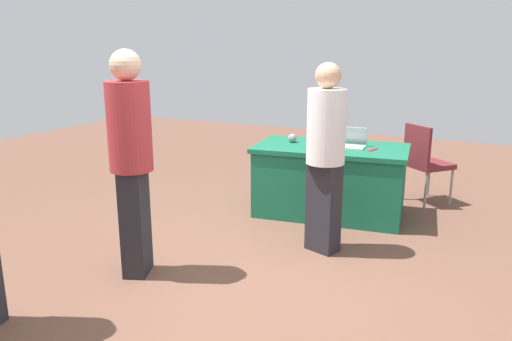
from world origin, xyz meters
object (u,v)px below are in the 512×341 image
(laptop_silver, at_px, (350,143))
(person_presenter, at_px, (326,149))
(person_attendee_standing, at_px, (131,153))
(table_foreground, at_px, (330,180))
(chair_near_front, at_px, (425,159))
(scissors_red, at_px, (373,150))
(yarn_ball, at_px, (292,138))

(laptop_silver, bearing_deg, person_presenter, 89.90)
(person_attendee_standing, bearing_deg, table_foreground, 133.83)
(table_foreground, bearing_deg, chair_near_front, -135.34)
(chair_near_front, bearing_deg, scissors_red, -75.05)
(laptop_silver, height_order, yarn_ball, laptop_silver)
(person_attendee_standing, bearing_deg, yarn_ball, 145.04)
(table_foreground, relative_size, laptop_silver, 5.15)
(person_presenter, bearing_deg, chair_near_front, -89.02)
(laptop_silver, bearing_deg, yarn_ball, -0.49)
(yarn_ball, bearing_deg, person_attendee_standing, 77.42)
(table_foreground, relative_size, chair_near_front, 1.84)
(table_foreground, relative_size, person_presenter, 1.02)
(table_foreground, xyz_separation_m, chair_near_front, (-0.87, -0.86, 0.15))
(person_presenter, bearing_deg, laptop_silver, -67.23)
(table_foreground, xyz_separation_m, laptop_silver, (-0.19, -0.05, 0.42))
(chair_near_front, height_order, scissors_red, chair_near_front)
(person_attendee_standing, height_order, yarn_ball, person_attendee_standing)
(chair_near_front, bearing_deg, laptop_silver, -89.24)
(person_attendee_standing, distance_m, laptop_silver, 2.49)
(laptop_silver, distance_m, yarn_ball, 0.66)
(chair_near_front, xyz_separation_m, scissors_red, (0.42, 0.86, 0.24))
(yarn_ball, bearing_deg, laptop_silver, -176.34)
(table_foreground, relative_size, person_attendee_standing, 0.96)
(chair_near_front, distance_m, laptop_silver, 1.09)
(laptop_silver, bearing_deg, table_foreground, 11.50)
(chair_near_front, height_order, person_attendee_standing, person_attendee_standing)
(laptop_silver, xyz_separation_m, scissors_red, (-0.26, 0.06, -0.04))
(table_foreground, distance_m, yarn_ball, 0.63)
(yarn_ball, bearing_deg, chair_near_front, -147.58)
(table_foreground, height_order, chair_near_front, chair_near_front)
(chair_near_front, bearing_deg, yarn_ball, -106.84)
(person_presenter, relative_size, laptop_silver, 5.05)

